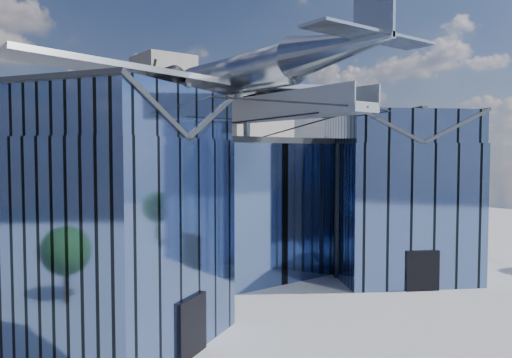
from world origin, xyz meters
TOP-DOWN VIEW (x-y plane):
  - ground_plane at (0.00, 0.00)m, footprint 120.00×120.00m
  - museum at (0.00, 5.82)m, footprint 32.88×24.50m
  - bg_towers at (1.45, 50.49)m, footprint 77.00×24.50m
  - tree_side_e at (20.59, 7.50)m, footprint 3.25×3.25m

SIDE VIEW (x-z plane):
  - ground_plane at x=0.00m, z-range 0.00..0.00m
  - tree_side_e at x=20.59m, z-range 0.82..5.48m
  - museum at x=0.00m, z-range -3.26..14.34m
  - bg_towers at x=1.45m, z-range -2.99..23.01m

